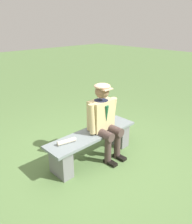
# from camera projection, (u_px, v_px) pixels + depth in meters

# --- Properties ---
(ground_plane) EXTENTS (30.00, 30.00, 0.00)m
(ground_plane) POSITION_uv_depth(u_px,v_px,m) (93.00, 157.00, 3.85)
(ground_plane) COLOR #567640
(bench) EXTENTS (1.68, 0.44, 0.47)m
(bench) POSITION_uv_depth(u_px,v_px,m) (93.00, 142.00, 3.74)
(bench) COLOR slate
(bench) RESTS_ON ground
(seated_man) EXTENTS (0.60, 0.58, 1.27)m
(seated_man) POSITION_uv_depth(u_px,v_px,m) (104.00, 118.00, 3.66)
(seated_man) COLOR #CEB77F
(seated_man) RESTS_ON ground
(rolled_magazine) EXTENTS (0.30, 0.13, 0.07)m
(rolled_magazine) POSITION_uv_depth(u_px,v_px,m) (67.00, 141.00, 3.35)
(rolled_magazine) COLOR beige
(rolled_magazine) RESTS_ON bench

